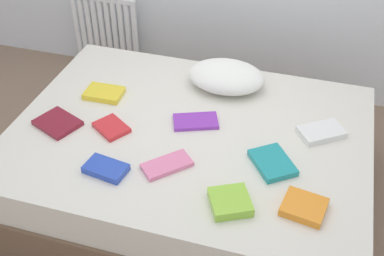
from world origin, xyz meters
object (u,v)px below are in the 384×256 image
at_px(textbook_teal, 272,163).
at_px(textbook_lime, 230,202).
at_px(textbook_maroon, 58,123).
at_px(textbook_yellow, 104,93).
at_px(pillow, 226,76).
at_px(textbook_purple, 196,121).
at_px(textbook_orange, 304,207).
at_px(bed, 190,164).
at_px(textbook_red, 111,127).
at_px(textbook_blue, 106,169).
at_px(textbook_pink, 167,165).
at_px(radiator, 105,30).
at_px(textbook_white, 321,132).

height_order(textbook_teal, textbook_lime, textbook_lime).
relative_size(textbook_maroon, textbook_yellow, 1.04).
height_order(pillow, textbook_purple, pillow).
height_order(textbook_orange, textbook_yellow, textbook_orange).
relative_size(pillow, textbook_orange, 2.45).
bearing_deg(textbook_teal, bed, -143.12).
xyz_separation_m(textbook_maroon, textbook_lime, (1.06, -0.31, 0.01)).
bearing_deg(textbook_red, textbook_blue, -37.15).
xyz_separation_m(bed, textbook_lime, (0.34, -0.48, 0.28)).
distance_m(textbook_maroon, textbook_lime, 1.11).
distance_m(textbook_red, textbook_maroon, 0.31).
relative_size(textbook_teal, textbook_pink, 0.95).
bearing_deg(textbook_purple, textbook_pink, -117.18).
relative_size(pillow, textbook_red, 2.52).
bearing_deg(textbook_maroon, textbook_lime, 6.47).
height_order(pillow, textbook_orange, pillow).
distance_m(textbook_teal, textbook_lime, 0.36).
bearing_deg(radiator, textbook_lime, -49.88).
bearing_deg(textbook_purple, pillow, 57.64).
distance_m(pillow, textbook_maroon, 1.04).
distance_m(bed, radiator, 1.61).
bearing_deg(textbook_orange, textbook_yellow, 164.61).
bearing_deg(textbook_maroon, textbook_purple, 40.80).
bearing_deg(textbook_white, pillow, 117.67).
bearing_deg(pillow, radiator, 148.31).
bearing_deg(textbook_pink, textbook_orange, -52.93).
bearing_deg(pillow, textbook_red, -130.46).
xyz_separation_m(pillow, textbook_yellow, (-0.69, -0.31, -0.06)).
distance_m(bed, textbook_teal, 0.57).
height_order(textbook_teal, textbook_white, textbook_white).
relative_size(textbook_pink, textbook_yellow, 1.11).
relative_size(textbook_pink, textbook_purple, 1.00).
bearing_deg(radiator, textbook_yellow, -65.01).
bearing_deg(textbook_blue, textbook_teal, 28.40).
distance_m(radiator, textbook_teal, 2.06).
bearing_deg(bed, textbook_white, 13.69).
xyz_separation_m(textbook_lime, textbook_pink, (-0.36, 0.16, -0.01)).
xyz_separation_m(textbook_orange, textbook_blue, (-0.98, -0.02, -0.00)).
xyz_separation_m(textbook_purple, textbook_white, (0.69, 0.09, 0.01)).
distance_m(pillow, textbook_teal, 0.75).
distance_m(textbook_teal, textbook_white, 0.38).
xyz_separation_m(textbook_pink, textbook_white, (0.72, 0.48, 0.01)).
bearing_deg(textbook_lime, textbook_pink, 128.71).
bearing_deg(textbook_maroon, textbook_teal, 23.59).
relative_size(radiator, textbook_white, 2.40).
bearing_deg(radiator, textbook_pink, -55.27).
distance_m(textbook_red, textbook_orange, 1.13).
bearing_deg(pillow, textbook_teal, -57.97).
height_order(textbook_pink, textbook_white, textbook_white).
height_order(textbook_orange, textbook_lime, textbook_lime).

